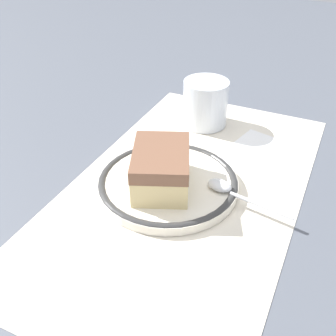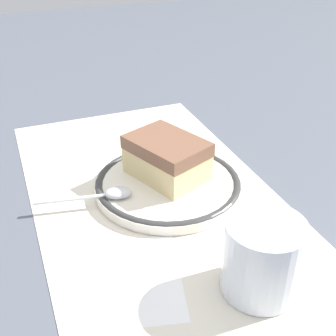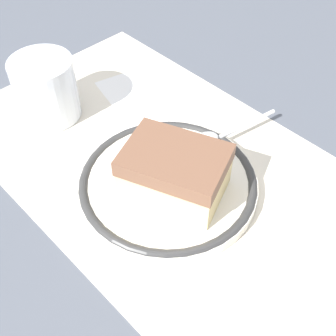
{
  "view_description": "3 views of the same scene",
  "coord_description": "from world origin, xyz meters",
  "views": [
    {
      "loc": [
        -0.41,
        -0.16,
        0.34
      ],
      "look_at": [
        -0.01,
        0.02,
        0.03
      ],
      "focal_mm": 43.46,
      "sensor_mm": 36.0,
      "label": 1
    },
    {
      "loc": [
        0.44,
        -0.15,
        0.33
      ],
      "look_at": [
        -0.01,
        0.02,
        0.03
      ],
      "focal_mm": 47.26,
      "sensor_mm": 36.0,
      "label": 2
    },
    {
      "loc": [
        -0.24,
        0.24,
        0.37
      ],
      "look_at": [
        -0.01,
        0.02,
        0.03
      ],
      "focal_mm": 48.07,
      "sensor_mm": 36.0,
      "label": 3
    }
  ],
  "objects": [
    {
      "name": "spoon",
      "position": [
        -0.0,
        -0.06,
        0.02
      ],
      "size": [
        0.04,
        0.12,
        0.01
      ],
      "color": "silver",
      "rests_on": "plate"
    },
    {
      "name": "placemat",
      "position": [
        0.0,
        0.0,
        0.0
      ],
      "size": [
        0.54,
        0.3,
        0.0
      ],
      "primitive_type": "cube",
      "color": "beige",
      "rests_on": "ground_plane"
    },
    {
      "name": "cup",
      "position": [
        0.18,
        0.04,
        0.03
      ],
      "size": [
        0.08,
        0.08,
        0.08
      ],
      "color": "silver",
      "rests_on": "placemat"
    },
    {
      "name": "cake_slice",
      "position": [
        -0.02,
        0.03,
        0.04
      ],
      "size": [
        0.12,
        0.1,
        0.05
      ],
      "color": "beige",
      "rests_on": "plate"
    },
    {
      "name": "napkin",
      "position": [
        0.13,
        -0.07,
        0.0
      ],
      "size": [
        0.14,
        0.12,
        0.0
      ],
      "primitive_type": "cube",
      "rotation": [
        0.0,
        0.0,
        6.04
      ],
      "color": "white",
      "rests_on": "placemat"
    },
    {
      "name": "ground_plane",
      "position": [
        0.0,
        0.0,
        0.0
      ],
      "size": [
        2.4,
        2.4,
        0.0
      ],
      "primitive_type": "plane",
      "color": "#4C515B"
    },
    {
      "name": "plate",
      "position": [
        -0.01,
        0.02,
        0.01
      ],
      "size": [
        0.19,
        0.19,
        0.02
      ],
      "color": "silver",
      "rests_on": "placemat"
    }
  ]
}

